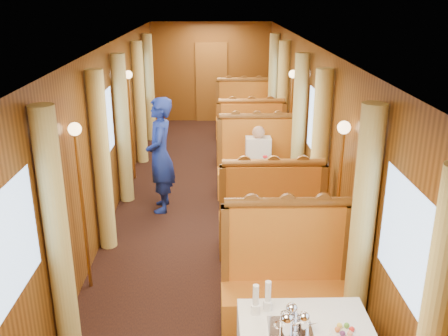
{
  "coord_description": "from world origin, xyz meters",
  "views": [
    {
      "loc": [
        0.03,
        -6.76,
        3.24
      ],
      "look_at": [
        0.17,
        -0.66,
        1.05
      ],
      "focal_mm": 40.0,
      "sensor_mm": 36.0,
      "label": 1
    }
  ],
  "objects_px": {
    "tea_tray": "(290,327)",
    "table_far": "(247,132)",
    "teapot_back": "(291,315)",
    "steward": "(160,155)",
    "banquette_mid_aft": "(257,169)",
    "banquette_far_fwd": "(250,143)",
    "rose_vase_mid": "(265,160)",
    "fruit_plate": "(344,331)",
    "teapot_left": "(286,327)",
    "banquette_far_aft": "(244,118)",
    "teapot_right": "(303,324)",
    "banquette_near_aft": "(286,288)",
    "passenger": "(258,155)",
    "banquette_mid_fwd": "(270,223)",
    "rose_vase_far": "(248,106)",
    "table_mid": "(262,196)"
  },
  "relations": [
    {
      "from": "tea_tray",
      "to": "table_far",
      "type": "bearing_deg",
      "value": 88.91
    },
    {
      "from": "teapot_back",
      "to": "steward",
      "type": "height_order",
      "value": "steward"
    },
    {
      "from": "banquette_mid_aft",
      "to": "steward",
      "type": "relative_size",
      "value": 0.76
    },
    {
      "from": "banquette_far_fwd",
      "to": "rose_vase_mid",
      "type": "relative_size",
      "value": 3.72
    },
    {
      "from": "table_far",
      "to": "fruit_plate",
      "type": "xyz_separation_m",
      "value": [
        0.28,
        -7.11,
        0.39
      ]
    },
    {
      "from": "teapot_left",
      "to": "tea_tray",
      "type": "bearing_deg",
      "value": 65.77
    },
    {
      "from": "teapot_left",
      "to": "steward",
      "type": "bearing_deg",
      "value": 111.0
    },
    {
      "from": "banquette_far_aft",
      "to": "teapot_right",
      "type": "distance_m",
      "value": 8.11
    },
    {
      "from": "teapot_back",
      "to": "banquette_near_aft",
      "type": "bearing_deg",
      "value": 82.87
    },
    {
      "from": "steward",
      "to": "passenger",
      "type": "height_order",
      "value": "steward"
    },
    {
      "from": "table_far",
      "to": "teapot_right",
      "type": "relative_size",
      "value": 6.63
    },
    {
      "from": "banquette_mid_fwd",
      "to": "teapot_right",
      "type": "bearing_deg",
      "value": -90.82
    },
    {
      "from": "banquette_far_fwd",
      "to": "teapot_right",
      "type": "relative_size",
      "value": 8.46
    },
    {
      "from": "banquette_mid_fwd",
      "to": "banquette_far_aft",
      "type": "xyz_separation_m",
      "value": [
        0.0,
        5.53,
        0.0
      ]
    },
    {
      "from": "banquette_mid_aft",
      "to": "fruit_plate",
      "type": "distance_m",
      "value": 4.65
    },
    {
      "from": "teapot_right",
      "to": "passenger",
      "type": "height_order",
      "value": "passenger"
    },
    {
      "from": "rose_vase_far",
      "to": "steward",
      "type": "bearing_deg",
      "value": -116.33
    },
    {
      "from": "fruit_plate",
      "to": "steward",
      "type": "height_order",
      "value": "steward"
    },
    {
      "from": "banquette_far_fwd",
      "to": "fruit_plate",
      "type": "distance_m",
      "value": 6.11
    },
    {
      "from": "table_far",
      "to": "banquette_far_fwd",
      "type": "height_order",
      "value": "banquette_far_fwd"
    },
    {
      "from": "tea_tray",
      "to": "banquette_mid_fwd",
      "type": "bearing_deg",
      "value": 86.96
    },
    {
      "from": "teapot_left",
      "to": "rose_vase_mid",
      "type": "bearing_deg",
      "value": 89.29
    },
    {
      "from": "banquette_far_fwd",
      "to": "rose_vase_mid",
      "type": "distance_m",
      "value": 2.54
    },
    {
      "from": "banquette_mid_fwd",
      "to": "fruit_plate",
      "type": "relative_size",
      "value": 6.02
    },
    {
      "from": "teapot_back",
      "to": "rose_vase_mid",
      "type": "distance_m",
      "value": 3.47
    },
    {
      "from": "banquette_far_aft",
      "to": "rose_vase_mid",
      "type": "height_order",
      "value": "banquette_far_aft"
    },
    {
      "from": "rose_vase_mid",
      "to": "rose_vase_far",
      "type": "height_order",
      "value": "same"
    },
    {
      "from": "banquette_near_aft",
      "to": "banquette_far_fwd",
      "type": "xyz_separation_m",
      "value": [
        0.0,
        4.97,
        0.0
      ]
    },
    {
      "from": "banquette_mid_fwd",
      "to": "banquette_mid_aft",
      "type": "bearing_deg",
      "value": 90.0
    },
    {
      "from": "banquette_mid_aft",
      "to": "banquette_far_aft",
      "type": "relative_size",
      "value": 1.0
    },
    {
      "from": "banquette_mid_fwd",
      "to": "rose_vase_mid",
      "type": "distance_m",
      "value": 1.13
    },
    {
      "from": "teapot_back",
      "to": "steward",
      "type": "xyz_separation_m",
      "value": [
        -1.41,
        3.86,
        0.07
      ]
    },
    {
      "from": "teapot_back",
      "to": "passenger",
      "type": "distance_m",
      "value": 4.27
    },
    {
      "from": "banquette_mid_fwd",
      "to": "teapot_left",
      "type": "relative_size",
      "value": 7.72
    },
    {
      "from": "banquette_mid_fwd",
      "to": "table_far",
      "type": "distance_m",
      "value": 4.51
    },
    {
      "from": "teapot_right",
      "to": "rose_vase_mid",
      "type": "relative_size",
      "value": 0.44
    },
    {
      "from": "banquette_near_aft",
      "to": "teapot_left",
      "type": "xyz_separation_m",
      "value": [
        -0.17,
        -1.13,
        0.4
      ]
    },
    {
      "from": "teapot_back",
      "to": "rose_vase_mid",
      "type": "bearing_deg",
      "value": 87.13
    },
    {
      "from": "fruit_plate",
      "to": "teapot_back",
      "type": "bearing_deg",
      "value": 159.73
    },
    {
      "from": "rose_vase_mid",
      "to": "passenger",
      "type": "height_order",
      "value": "passenger"
    },
    {
      "from": "teapot_left",
      "to": "rose_vase_far",
      "type": "height_order",
      "value": "rose_vase_far"
    },
    {
      "from": "tea_tray",
      "to": "rose_vase_far",
      "type": "bearing_deg",
      "value": 88.76
    },
    {
      "from": "table_far",
      "to": "teapot_back",
      "type": "distance_m",
      "value": 6.98
    },
    {
      "from": "banquette_mid_fwd",
      "to": "fruit_plate",
      "type": "distance_m",
      "value": 2.64
    },
    {
      "from": "teapot_back",
      "to": "rose_vase_mid",
      "type": "height_order",
      "value": "rose_vase_mid"
    },
    {
      "from": "banquette_mid_fwd",
      "to": "teapot_back",
      "type": "relative_size",
      "value": 8.32
    },
    {
      "from": "banquette_mid_aft",
      "to": "teapot_left",
      "type": "height_order",
      "value": "banquette_mid_aft"
    },
    {
      "from": "fruit_plate",
      "to": "passenger",
      "type": "relative_size",
      "value": 0.29
    },
    {
      "from": "tea_tray",
      "to": "passenger",
      "type": "distance_m",
      "value": 4.34
    },
    {
      "from": "banquette_mid_aft",
      "to": "table_mid",
      "type": "bearing_deg",
      "value": -90.0
    }
  ]
}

